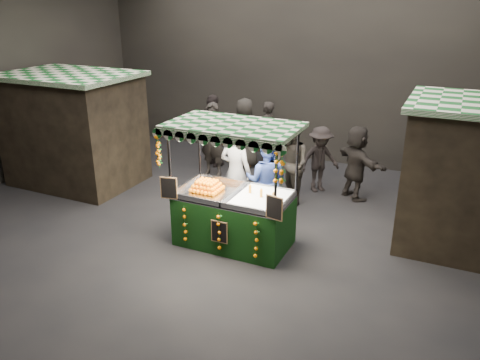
% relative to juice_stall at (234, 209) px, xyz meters
% --- Properties ---
extents(ground, '(12.00, 12.00, 0.00)m').
position_rel_juice_stall_xyz_m(ground, '(-0.36, 0.28, -0.69)').
color(ground, black).
rests_on(ground, ground).
extents(market_hall, '(12.10, 10.10, 5.05)m').
position_rel_juice_stall_xyz_m(market_hall, '(-0.36, 0.28, 2.69)').
color(market_hall, black).
rests_on(market_hall, ground).
extents(neighbour_stall_left, '(3.00, 2.20, 2.60)m').
position_rel_juice_stall_xyz_m(neighbour_stall_left, '(-4.76, 1.28, 0.61)').
color(neighbour_stall_left, black).
rests_on(neighbour_stall_left, ground).
extents(juice_stall, '(2.30, 1.35, 2.23)m').
position_rel_juice_stall_xyz_m(juice_stall, '(0.00, 0.00, 0.00)').
color(juice_stall, black).
rests_on(juice_stall, ground).
extents(vendor_grey, '(0.69, 0.47, 1.85)m').
position_rel_juice_stall_xyz_m(vendor_grey, '(-0.51, 1.16, 0.23)').
color(vendor_grey, gray).
rests_on(vendor_grey, ground).
extents(vendor_blue, '(0.95, 0.80, 1.72)m').
position_rel_juice_stall_xyz_m(vendor_blue, '(0.17, 1.12, 0.17)').
color(vendor_blue, navy).
rests_on(vendor_blue, ground).
extents(shopper_0, '(0.67, 0.45, 1.83)m').
position_rel_juice_stall_xyz_m(shopper_0, '(-2.02, 3.04, 0.22)').
color(shopper_0, '#282420').
rests_on(shopper_0, ground).
extents(shopper_1, '(1.12, 1.10, 1.82)m').
position_rel_juice_stall_xyz_m(shopper_1, '(0.31, 2.08, 0.22)').
color(shopper_1, '#2C2823').
rests_on(shopper_1, ground).
extents(shopper_2, '(1.20, 0.88, 1.89)m').
position_rel_juice_stall_xyz_m(shopper_2, '(-2.35, 3.67, 0.25)').
color(shopper_2, '#2C2423').
rests_on(shopper_2, ground).
extents(shopper_3, '(1.09, 1.10, 1.52)m').
position_rel_juice_stall_xyz_m(shopper_3, '(0.66, 3.12, 0.07)').
color(shopper_3, black).
rests_on(shopper_3, ground).
extents(shopper_4, '(1.06, 0.94, 1.82)m').
position_rel_juice_stall_xyz_m(shopper_4, '(-1.57, 3.94, 0.21)').
color(shopper_4, '#292621').
rests_on(shopper_4, ground).
extents(shopper_5, '(1.46, 1.39, 1.65)m').
position_rel_juice_stall_xyz_m(shopper_5, '(1.50, 3.05, 0.13)').
color(shopper_5, '#292421').
rests_on(shopper_5, ground).
extents(shopper_6, '(0.44, 0.63, 1.66)m').
position_rel_juice_stall_xyz_m(shopper_6, '(-1.20, 4.50, 0.13)').
color(shopper_6, black).
rests_on(shopper_6, ground).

